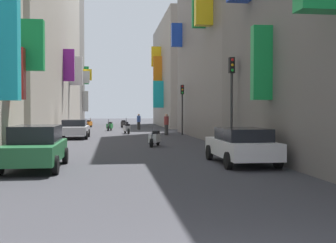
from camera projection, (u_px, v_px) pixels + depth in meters
name	position (u px, v px, depth m)	size (l,w,h in m)	color
ground_plane	(126.00, 136.00, 33.82)	(140.00, 140.00, 0.00)	#38383D
building_left_mid_c	(29.00, 15.00, 36.80)	(7.21, 32.72, 20.28)	#B2A899
building_left_far	(59.00, 56.00, 57.68)	(7.23, 9.34, 18.39)	slate
building_right_mid_a	(234.00, 7.00, 32.33)	(7.05, 16.50, 19.50)	slate
building_right_far	(184.00, 74.00, 54.86)	(7.21, 19.27, 13.08)	gray
parked_car_green	(36.00, 146.00, 14.83)	(1.86, 4.29, 1.48)	#236638
parked_car_silver	(75.00, 128.00, 30.91)	(1.99, 4.35, 1.33)	#B7B7BC
parked_car_white	(241.00, 145.00, 16.12)	(1.94, 4.36, 1.35)	white
scooter_white	(155.00, 138.00, 24.01)	(0.81, 1.88, 1.13)	silver
scooter_orange	(89.00, 124.00, 49.91)	(0.73, 1.90, 1.13)	orange
scooter_silver	(127.00, 128.00, 36.69)	(0.62, 1.82, 1.13)	#ADADB2
scooter_black	(124.00, 124.00, 49.20)	(0.84, 1.80, 1.13)	black
scooter_green	(110.00, 126.00, 42.13)	(0.64, 1.86, 1.13)	#287F3D
pedestrian_crossing	(166.00, 124.00, 34.83)	(0.50, 0.50, 1.73)	#3A3A3A
pedestrian_near_left	(139.00, 122.00, 44.43)	(0.48, 0.48, 1.64)	#2B2B2B
traffic_light_near_corner	(182.00, 101.00, 35.01)	(0.26, 0.34, 4.04)	#2D2D2D
traffic_light_far_corner	(232.00, 88.00, 20.72)	(0.26, 0.34, 4.54)	#2D2D2D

